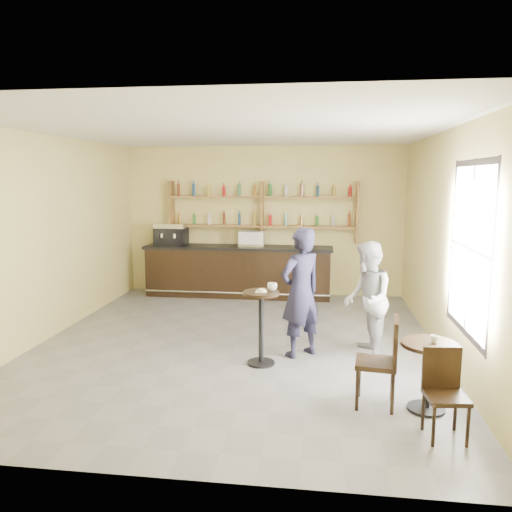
# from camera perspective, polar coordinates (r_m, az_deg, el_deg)

# --- Properties ---
(floor) EXTENTS (7.00, 7.00, 0.00)m
(floor) POSITION_cam_1_polar(r_m,az_deg,el_deg) (7.78, -2.26, -10.02)
(floor) COLOR slate
(floor) RESTS_ON ground
(ceiling) EXTENTS (7.00, 7.00, 0.00)m
(ceiling) POSITION_cam_1_polar(r_m,az_deg,el_deg) (7.39, -2.42, 14.15)
(ceiling) COLOR white
(ceiling) RESTS_ON wall_back
(wall_back) EXTENTS (7.00, 0.00, 7.00)m
(wall_back) POSITION_cam_1_polar(r_m,az_deg,el_deg) (10.87, 0.82, 4.03)
(wall_back) COLOR #DBCB7C
(wall_back) RESTS_ON floor
(wall_front) EXTENTS (7.00, 0.00, 7.00)m
(wall_front) POSITION_cam_1_polar(r_m,az_deg,el_deg) (4.07, -10.80, -4.36)
(wall_front) COLOR #DBCB7C
(wall_front) RESTS_ON floor
(wall_left) EXTENTS (0.00, 7.00, 7.00)m
(wall_left) POSITION_cam_1_polar(r_m,az_deg,el_deg) (8.46, -22.80, 1.95)
(wall_left) COLOR #DBCB7C
(wall_left) RESTS_ON floor
(wall_right) EXTENTS (0.00, 7.00, 7.00)m
(wall_right) POSITION_cam_1_polar(r_m,az_deg,el_deg) (7.52, 20.83, 1.27)
(wall_right) COLOR #DBCB7C
(wall_right) RESTS_ON floor
(window_pane) EXTENTS (0.00, 2.00, 2.00)m
(window_pane) POSITION_cam_1_polar(r_m,az_deg,el_deg) (6.35, 23.27, 0.74)
(window_pane) COLOR white
(window_pane) RESTS_ON wall_right
(window_frame) EXTENTS (0.04, 1.70, 2.10)m
(window_frame) POSITION_cam_1_polar(r_m,az_deg,el_deg) (6.35, 23.22, 0.74)
(window_frame) COLOR black
(window_frame) RESTS_ON wall_right
(shelf_unit) EXTENTS (4.00, 0.26, 1.40)m
(shelf_unit) POSITION_cam_1_polar(r_m,az_deg,el_deg) (10.72, 0.74, 5.09)
(shelf_unit) COLOR brown
(shelf_unit) RESTS_ON wall_back
(liquor_bottles) EXTENTS (3.68, 0.10, 1.00)m
(liquor_bottles) POSITION_cam_1_polar(r_m,az_deg,el_deg) (10.71, 0.74, 6.00)
(liquor_bottles) COLOR #8C5919
(liquor_bottles) RESTS_ON shelf_unit
(bar_counter) EXTENTS (4.01, 0.78, 1.08)m
(bar_counter) POSITION_cam_1_polar(r_m,az_deg,el_deg) (10.74, -2.05, -1.73)
(bar_counter) COLOR black
(bar_counter) RESTS_ON floor
(espresso_machine) EXTENTS (0.70, 0.49, 0.47)m
(espresso_machine) POSITION_cam_1_polar(r_m,az_deg,el_deg) (10.96, -9.67, 2.47)
(espresso_machine) COLOR black
(espresso_machine) RESTS_ON bar_counter
(pastry_case) EXTENTS (0.61, 0.52, 0.32)m
(pastry_case) POSITION_cam_1_polar(r_m,az_deg,el_deg) (10.58, -0.45, 1.98)
(pastry_case) COLOR silver
(pastry_case) RESTS_ON bar_counter
(pedestal_table) EXTENTS (0.58, 0.58, 1.01)m
(pedestal_table) POSITION_cam_1_polar(r_m,az_deg,el_deg) (6.84, 0.58, -8.24)
(pedestal_table) COLOR black
(pedestal_table) RESTS_ON floor
(napkin) EXTENTS (0.15, 0.15, 0.00)m
(napkin) POSITION_cam_1_polar(r_m,az_deg,el_deg) (6.70, 0.59, -4.09)
(napkin) COLOR white
(napkin) RESTS_ON pedestal_table
(donut) EXTENTS (0.11, 0.11, 0.04)m
(donut) POSITION_cam_1_polar(r_m,az_deg,el_deg) (6.69, 0.66, -3.93)
(donut) COLOR gold
(donut) RESTS_ON napkin
(cup_pedestal) EXTENTS (0.17, 0.17, 0.10)m
(cup_pedestal) POSITION_cam_1_polar(r_m,az_deg,el_deg) (6.78, 1.87, -3.52)
(cup_pedestal) COLOR white
(cup_pedestal) RESTS_ON pedestal_table
(man_main) EXTENTS (0.80, 0.78, 1.85)m
(man_main) POSITION_cam_1_polar(r_m,az_deg,el_deg) (7.09, 5.12, -4.17)
(man_main) COLOR black
(man_main) RESTS_ON floor
(cafe_table) EXTENTS (0.81, 0.81, 0.77)m
(cafe_table) POSITION_cam_1_polar(r_m,az_deg,el_deg) (5.88, 19.03, -12.90)
(cafe_table) COLOR black
(cafe_table) RESTS_ON floor
(cup_cafe) EXTENTS (0.10, 0.10, 0.08)m
(cup_cafe) POSITION_cam_1_polar(r_m,az_deg,el_deg) (5.75, 19.74, -8.93)
(cup_cafe) COLOR white
(cup_cafe) RESTS_ON cafe_table
(chair_west) EXTENTS (0.49, 0.49, 1.01)m
(chair_west) POSITION_cam_1_polar(r_m,az_deg,el_deg) (5.80, 13.56, -11.69)
(chair_west) COLOR black
(chair_west) RESTS_ON floor
(chair_south) EXTENTS (0.42, 0.42, 0.87)m
(chair_south) POSITION_cam_1_polar(r_m,az_deg,el_deg) (5.33, 20.91, -14.72)
(chair_south) COLOR black
(chair_south) RESTS_ON floor
(patron_second) EXTENTS (0.65, 0.82, 1.65)m
(patron_second) POSITION_cam_1_polar(r_m,az_deg,el_deg) (7.23, 12.58, -4.88)
(patron_second) COLOR #A5A4A9
(patron_second) RESTS_ON floor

